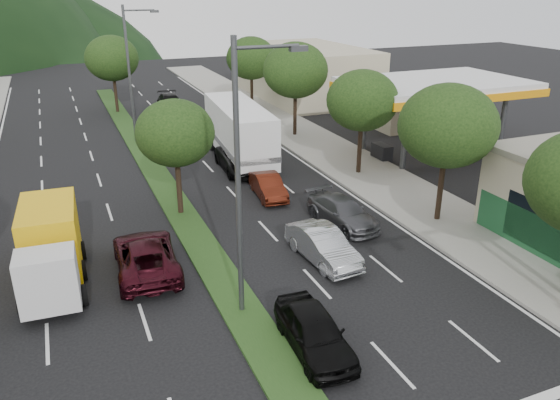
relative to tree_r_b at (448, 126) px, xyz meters
name	(u,v)px	position (x,y,z in m)	size (l,w,h in m)	color
sidewalk_right	(329,151)	(0.50, 13.00, -4.96)	(5.00, 90.00, 0.15)	gray
median	(148,160)	(-12.00, 16.00, -4.98)	(1.60, 56.00, 0.12)	#1D3C16
gas_canopy	(436,89)	(7.00, 10.00, -0.39)	(12.20, 8.20, 5.25)	silver
bldg_right_far	(306,72)	(7.50, 32.00, -2.44)	(10.00, 16.00, 5.20)	#B0A98C
tree_r_b	(448,126)	(0.00, 0.00, 0.00)	(4.80, 4.80, 6.94)	black
tree_r_c	(362,101)	(0.00, 8.00, -0.29)	(4.40, 4.40, 6.48)	black
tree_r_d	(295,70)	(0.00, 18.00, 0.14)	(5.00, 5.00, 7.17)	black
tree_r_e	(251,58)	(0.00, 28.00, -0.14)	(4.60, 4.60, 6.71)	black
tree_med_near	(175,133)	(-12.00, 6.00, -0.61)	(4.00, 4.00, 6.02)	black
tree_med_far	(112,58)	(-12.00, 32.00, -0.03)	(4.80, 4.80, 6.94)	black
streetlight_near	(243,170)	(-11.79, -4.00, 0.55)	(2.60, 0.25, 10.00)	#47494C
streetlight_mid	(132,68)	(-11.79, 21.00, 0.55)	(2.60, 0.25, 10.00)	#47494C
sedan_silver	(323,245)	(-7.37, -1.54, -4.31)	(1.55, 4.44, 1.46)	#ADB0B5
suv_maroon	(146,256)	(-14.75, 0.45, -4.29)	(2.49, 5.41, 1.50)	black
car_queue_a	(314,332)	(-10.50, -7.09, -4.31)	(1.71, 4.24, 1.45)	black
car_queue_b	(342,212)	(-4.71, 1.55, -4.36)	(1.89, 4.66, 1.35)	#47474B
car_queue_c	(268,186)	(-6.78, 6.55, -4.39)	(1.37, 3.94, 1.30)	#4C180C
car_queue_d	(241,160)	(-6.72, 11.55, -4.28)	(2.51, 5.45, 1.51)	black
car_queue_e	(193,123)	(-7.10, 22.69, -4.33)	(1.67, 4.16, 1.42)	#46474B
car_queue_f	(171,103)	(-7.17, 30.96, -4.27)	(2.15, 5.28, 1.53)	black
box_truck	(51,249)	(-18.37, 1.14, -3.59)	(2.71, 6.32, 3.06)	silver
motorhome	(239,131)	(-6.01, 13.91, -3.01)	(3.79, 10.09, 3.80)	white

